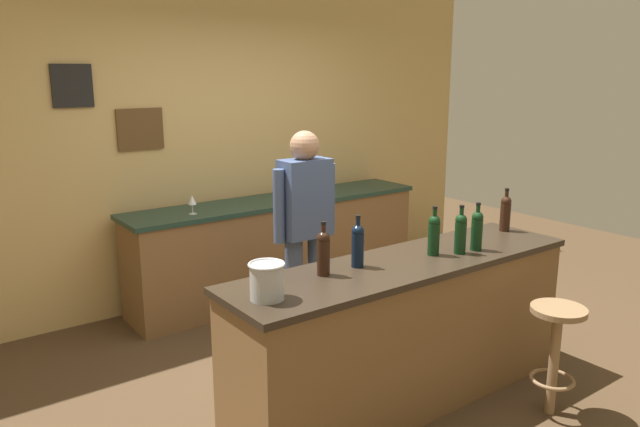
# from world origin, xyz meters

# --- Properties ---
(ground_plane) EXTENTS (10.00, 10.00, 0.00)m
(ground_plane) POSITION_xyz_m (0.00, 0.00, 0.00)
(ground_plane) COLOR #4C3823
(back_wall) EXTENTS (6.00, 0.09, 2.80)m
(back_wall) POSITION_xyz_m (-0.01, 2.03, 1.40)
(back_wall) COLOR tan
(back_wall) RESTS_ON ground_plane
(bar_counter) EXTENTS (2.35, 0.60, 0.92)m
(bar_counter) POSITION_xyz_m (0.00, -0.40, 0.46)
(bar_counter) COLOR brown
(bar_counter) RESTS_ON ground_plane
(side_counter) EXTENTS (2.83, 0.56, 0.90)m
(side_counter) POSITION_xyz_m (0.40, 1.65, 0.45)
(side_counter) COLOR brown
(side_counter) RESTS_ON ground_plane
(bartender) EXTENTS (0.52, 0.21, 1.62)m
(bartender) POSITION_xyz_m (-0.05, 0.58, 0.94)
(bartender) COLOR #384766
(bartender) RESTS_ON ground_plane
(bar_stool) EXTENTS (0.32, 0.32, 0.68)m
(bar_stool) POSITION_xyz_m (0.62, -1.03, 0.46)
(bar_stool) COLOR olive
(bar_stool) RESTS_ON ground_plane
(wine_bottle_a) EXTENTS (0.07, 0.07, 0.31)m
(wine_bottle_a) POSITION_xyz_m (-0.55, -0.31, 1.06)
(wine_bottle_a) COLOR black
(wine_bottle_a) RESTS_ON bar_counter
(wine_bottle_b) EXTENTS (0.07, 0.07, 0.31)m
(wine_bottle_b) POSITION_xyz_m (-0.31, -0.31, 1.06)
(wine_bottle_b) COLOR black
(wine_bottle_b) RESTS_ON bar_counter
(wine_bottle_c) EXTENTS (0.07, 0.07, 0.31)m
(wine_bottle_c) POSITION_xyz_m (0.21, -0.41, 1.06)
(wine_bottle_c) COLOR black
(wine_bottle_c) RESTS_ON bar_counter
(wine_bottle_d) EXTENTS (0.07, 0.07, 0.31)m
(wine_bottle_d) POSITION_xyz_m (0.37, -0.49, 1.06)
(wine_bottle_d) COLOR black
(wine_bottle_d) RESTS_ON bar_counter
(wine_bottle_e) EXTENTS (0.07, 0.07, 0.31)m
(wine_bottle_e) POSITION_xyz_m (0.51, -0.50, 1.06)
(wine_bottle_e) COLOR black
(wine_bottle_e) RESTS_ON bar_counter
(wine_bottle_f) EXTENTS (0.07, 0.07, 0.31)m
(wine_bottle_f) POSITION_xyz_m (1.05, -0.31, 1.06)
(wine_bottle_f) COLOR black
(wine_bottle_f) RESTS_ON bar_counter
(ice_bucket) EXTENTS (0.19, 0.19, 0.19)m
(ice_bucket) POSITION_xyz_m (-1.00, -0.44, 1.02)
(ice_bucket) COLOR #B7BABF
(ice_bucket) RESTS_ON bar_counter
(wine_glass_a) EXTENTS (0.07, 0.07, 0.16)m
(wine_glass_a) POSITION_xyz_m (-0.47, 1.56, 1.01)
(wine_glass_a) COLOR silver
(wine_glass_a) RESTS_ON side_counter
(wine_glass_b) EXTENTS (0.07, 0.07, 0.16)m
(wine_glass_b) POSITION_xyz_m (0.70, 1.73, 1.01)
(wine_glass_b) COLOR silver
(wine_glass_b) RESTS_ON side_counter
(wine_glass_c) EXTENTS (0.07, 0.07, 0.16)m
(wine_glass_c) POSITION_xyz_m (0.85, 1.58, 1.01)
(wine_glass_c) COLOR silver
(wine_glass_c) RESTS_ON side_counter
(wine_glass_d) EXTENTS (0.07, 0.07, 0.16)m
(wine_glass_d) POSITION_xyz_m (0.95, 1.61, 1.01)
(wine_glass_d) COLOR silver
(wine_glass_d) RESTS_ON side_counter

